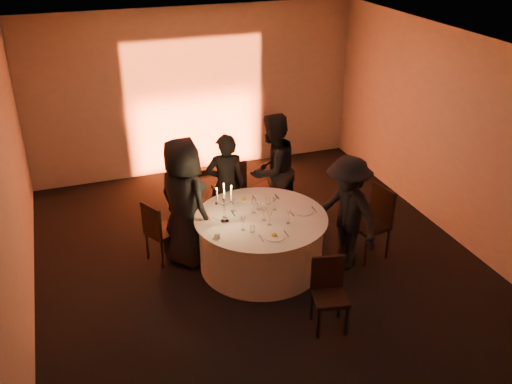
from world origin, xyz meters
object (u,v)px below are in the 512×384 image
object	(u,v)px
chair_back_left	(230,187)
chair_back_right	(275,185)
guest_left	(184,202)
guest_back_right	(272,170)
banquet_table	(261,241)
chair_front	(329,289)
chair_left	(158,229)
guest_back_left	(226,185)
guest_right	(347,213)
candelabra	(225,209)
chair_right	(374,218)
coffee_cup	(217,235)

from	to	relation	value
chair_back_left	chair_back_right	xyz separation A→B (m)	(0.70, -0.14, -0.02)
guest_left	guest_back_right	world-z (taller)	guest_left
banquet_table	chair_front	distance (m)	1.47
chair_left	chair_back_left	distance (m)	1.50
chair_front	guest_back_left	bearing A→B (deg)	113.30
guest_right	guest_back_right	bearing A→B (deg)	-179.90
candelabra	banquet_table	bearing A→B (deg)	-3.40
banquet_table	chair_left	distance (m)	1.43
chair_left	guest_right	bearing A→B (deg)	-139.03
chair_left	candelabra	xyz separation A→B (m)	(0.80, -0.56, 0.46)
chair_right	candelabra	bearing A→B (deg)	-108.52
banquet_table	guest_back_right	xyz separation A→B (m)	(0.58, 1.09, 0.51)
candelabra	guest_back_right	bearing A→B (deg)	44.66
chair_right	candelabra	xyz separation A→B (m)	(-2.09, 0.29, 0.38)
chair_back_right	guest_back_right	world-z (taller)	guest_back_right
chair_front	guest_left	world-z (taller)	guest_left
banquet_table	chair_back_left	xyz separation A→B (m)	(-0.01, 1.36, 0.21)
chair_back_right	banquet_table	bearing A→B (deg)	34.46
banquet_table	chair_right	size ratio (longest dim) A/B	1.72
guest_left	chair_back_right	bearing A→B (deg)	-92.71
chair_left	coffee_cup	size ratio (longest dim) A/B	8.24
chair_back_left	chair_right	bearing A→B (deg)	135.08
chair_front	coffee_cup	xyz separation A→B (m)	(-1.02, 1.12, 0.30)
chair_left	chair_right	world-z (taller)	chair_right
chair_back_left	guest_right	xyz separation A→B (m)	(1.10, -1.74, 0.23)
chair_left	guest_right	world-z (taller)	guest_right
chair_back_left	guest_left	bearing A→B (deg)	43.99
chair_left	guest_left	xyz separation A→B (m)	(0.36, -0.11, 0.41)
chair_left	guest_back_right	bearing A→B (deg)	-101.98
chair_back_left	candelabra	distance (m)	1.47
banquet_table	guest_back_right	world-z (taller)	guest_back_right
coffee_cup	candelabra	size ratio (longest dim) A/B	0.19
chair_right	chair_front	size ratio (longest dim) A/B	1.17
chair_front	guest_back_right	distance (m)	2.57
chair_back_right	guest_right	bearing A→B (deg)	77.61
chair_right	chair_front	distance (m)	1.73
candelabra	guest_right	bearing A→B (deg)	-14.26
guest_left	chair_front	bearing A→B (deg)	-174.00
banquet_table	guest_back_left	world-z (taller)	guest_back_left
coffee_cup	chair_right	bearing A→B (deg)	1.09
chair_right	coffee_cup	bearing A→B (deg)	-99.43
chair_left	guest_back_right	world-z (taller)	guest_back_right
chair_back_left	guest_back_left	size ratio (longest dim) A/B	0.65
chair_left	coffee_cup	world-z (taller)	chair_left
chair_back_left	chair_front	world-z (taller)	chair_back_left
chair_front	guest_right	world-z (taller)	guest_right
guest_back_left	guest_back_right	xyz separation A→B (m)	(0.76, 0.08, 0.09)
chair_front	guest_back_left	size ratio (longest dim) A/B	0.55
candelabra	chair_right	bearing A→B (deg)	-8.00
chair_back_right	coffee_cup	size ratio (longest dim) A/B	9.14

